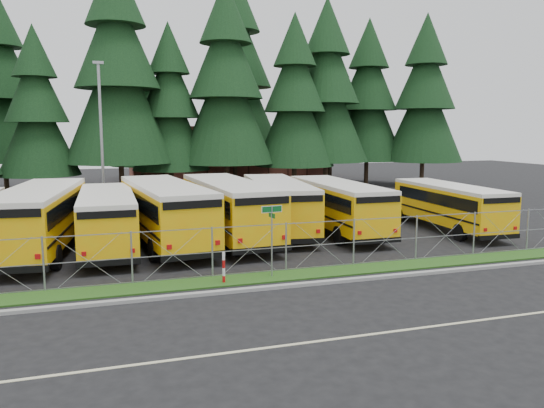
{
  "coord_description": "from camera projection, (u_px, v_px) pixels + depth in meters",
  "views": [
    {
      "loc": [
        -7.82,
        -20.65,
        5.7
      ],
      "look_at": [
        -0.01,
        4.0,
        2.03
      ],
      "focal_mm": 35.0,
      "sensor_mm": 36.0,
      "label": 1
    }
  ],
  "objects": [
    {
      "name": "conifer_2",
      "position": [
        37.0,
        114.0,
        41.55
      ],
      "size": [
        6.22,
        6.22,
        13.76
      ],
      "primitive_type": null,
      "color": "black",
      "rests_on": "ground"
    },
    {
      "name": "conifer_8",
      "position": [
        368.0,
        102.0,
        54.18
      ],
      "size": [
        7.59,
        7.59,
        16.79
      ],
      "primitive_type": null,
      "color": "black",
      "rests_on": "ground"
    },
    {
      "name": "brick_building",
      "position": [
        228.0,
        152.0,
        61.76
      ],
      "size": [
        22.0,
        10.0,
        6.0
      ],
      "primitive_type": "cube",
      "color": "brown",
      "rests_on": "ground"
    },
    {
      "name": "striped_bollard",
      "position": [
        224.0,
        268.0,
        19.6
      ],
      "size": [
        0.11,
        0.11,
        1.2
      ],
      "primitive_type": "cylinder",
      "color": "#B20C0C",
      "rests_on": "ground"
    },
    {
      "name": "conifer_4",
      "position": [
        170.0,
        110.0,
        45.46
      ],
      "size": [
        6.65,
        6.65,
        14.7
      ],
      "primitive_type": null,
      "color": "black",
      "rests_on": "ground"
    },
    {
      "name": "bus_1",
      "position": [
        42.0,
        220.0,
        24.43
      ],
      "size": [
        4.05,
        11.89,
        3.05
      ],
      "primitive_type": null,
      "rotation": [
        0.0,
        0.0,
        -0.11
      ],
      "color": "#FFA908",
      "rests_on": "ground"
    },
    {
      "name": "road_lane_line",
      "position": [
        399.0,
        331.0,
        15.08
      ],
      "size": [
        50.0,
        0.12,
        0.01
      ],
      "primitive_type": "cube",
      "color": "beige",
      "rests_on": "ground"
    },
    {
      "name": "conifer_12",
      "position": [
        234.0,
        77.0,
        53.92
      ],
      "size": [
        9.88,
        9.88,
        21.85
      ],
      "primitive_type": null,
      "color": "black",
      "rests_on": "ground"
    },
    {
      "name": "conifer_7",
      "position": [
        326.0,
        94.0,
        50.0
      ],
      "size": [
        8.07,
        8.07,
        17.85
      ],
      "primitive_type": null,
      "color": "black",
      "rests_on": "ground"
    },
    {
      "name": "bus_2",
      "position": [
        107.0,
        221.0,
        25.12
      ],
      "size": [
        2.53,
        10.6,
        2.78
      ],
      "primitive_type": null,
      "rotation": [
        0.0,
        0.0,
        -0.0
      ],
      "color": "#FFA908",
      "rests_on": "ground"
    },
    {
      "name": "bus_3",
      "position": [
        163.0,
        214.0,
        26.23
      ],
      "size": [
        4.1,
        11.98,
        3.08
      ],
      "primitive_type": null,
      "rotation": [
        0.0,
        0.0,
        0.12
      ],
      "color": "#FFA908",
      "rests_on": "ground"
    },
    {
      "name": "conifer_6",
      "position": [
        295.0,
        103.0,
        47.69
      ],
      "size": [
        7.22,
        7.22,
        15.96
      ],
      "primitive_type": null,
      "color": "black",
      "rests_on": "ground"
    },
    {
      "name": "bus_4",
      "position": [
        227.0,
        210.0,
        27.48
      ],
      "size": [
        3.46,
        11.84,
        3.07
      ],
      "primitive_type": null,
      "rotation": [
        0.0,
        0.0,
        0.06
      ],
      "color": "#FFA908",
      "rests_on": "ground"
    },
    {
      "name": "ground",
      "position": [
        300.0,
        263.0,
        22.63
      ],
      "size": [
        120.0,
        120.0,
        0.0
      ],
      "primitive_type": "plane",
      "color": "black",
      "rests_on": "ground"
    },
    {
      "name": "conifer_10",
      "position": [
        0.0,
        90.0,
        47.97
      ],
      "size": [
        8.33,
        8.33,
        18.43
      ],
      "primitive_type": null,
      "color": "black",
      "rests_on": "ground"
    },
    {
      "name": "conifer_5",
      "position": [
        226.0,
        88.0,
        45.74
      ],
      "size": [
        8.31,
        8.31,
        18.37
      ],
      "primitive_type": null,
      "color": "black",
      "rests_on": "ground"
    },
    {
      "name": "street_sign",
      "position": [
        272.0,
        226.0,
        20.21
      ],
      "size": [
        0.84,
        0.55,
        2.81
      ],
      "color": "#919499",
      "rests_on": "ground"
    },
    {
      "name": "conifer_3",
      "position": [
        118.0,
        77.0,
        43.13
      ],
      "size": [
        8.95,
        8.95,
        19.79
      ],
      "primitive_type": null,
      "color": "black",
      "rests_on": "ground"
    },
    {
      "name": "grass_verge",
      "position": [
        315.0,
        273.0,
        21.02
      ],
      "size": [
        50.0,
        1.4,
        0.06
      ],
      "primitive_type": "cube",
      "color": "#194513",
      "rests_on": "ground"
    },
    {
      "name": "conifer_13",
      "position": [
        331.0,
        109.0,
        55.71
      ],
      "size": [
        7.05,
        7.05,
        15.59
      ],
      "primitive_type": null,
      "color": "black",
      "rests_on": "ground"
    },
    {
      "name": "chainlink_fence",
      "position": [
        309.0,
        245.0,
        21.55
      ],
      "size": [
        44.0,
        0.1,
        2.0
      ],
      "primitive_type": null,
      "color": "#919499",
      "rests_on": "ground"
    },
    {
      "name": "conifer_9",
      "position": [
        425.0,
        101.0,
        52.36
      ],
      "size": [
        7.64,
        7.64,
        16.9
      ],
      "primitive_type": null,
      "color": "black",
      "rests_on": "ground"
    },
    {
      "name": "bus_5",
      "position": [
        277.0,
        207.0,
        29.29
      ],
      "size": [
        3.88,
        11.26,
        2.89
      ],
      "primitive_type": null,
      "rotation": [
        0.0,
        0.0,
        -0.12
      ],
      "color": "#FFA908",
      "rests_on": "ground"
    },
    {
      "name": "bus_east",
      "position": [
        446.0,
        207.0,
        29.99
      ],
      "size": [
        2.71,
        10.04,
        2.61
      ],
      "primitive_type": null,
      "rotation": [
        0.0,
        0.0,
        -0.04
      ],
      "color": "#FFA908",
      "rests_on": "ground"
    },
    {
      "name": "conifer_11",
      "position": [
        141.0,
        117.0,
        52.7
      ],
      "size": [
        6.22,
        6.22,
        13.75
      ],
      "primitive_type": null,
      "color": "black",
      "rests_on": "ground"
    },
    {
      "name": "bus_6",
      "position": [
        335.0,
        207.0,
        29.24
      ],
      "size": [
        2.73,
        10.81,
        2.82
      ],
      "primitive_type": null,
      "rotation": [
        0.0,
        0.0,
        -0.02
      ],
      "color": "#FFA908",
      "rests_on": "ground"
    },
    {
      "name": "curb",
      "position": [
        330.0,
        282.0,
        19.7
      ],
      "size": [
        50.0,
        0.25,
        0.12
      ],
      "primitive_type": "cube",
      "color": "gray",
      "rests_on": "ground"
    },
    {
      "name": "light_standard",
      "position": [
        101.0,
        132.0,
        35.67
      ],
      "size": [
        0.7,
        0.35,
        10.14
      ],
      "color": "#919499",
      "rests_on": "ground"
    }
  ]
}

